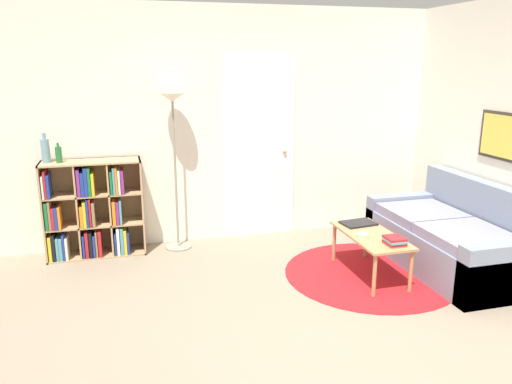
% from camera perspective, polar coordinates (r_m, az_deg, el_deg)
% --- Properties ---
extents(ground_plane, '(14.00, 14.00, 0.00)m').
position_cam_1_polar(ground_plane, '(3.61, 8.23, -19.11)').
color(ground_plane, gray).
extents(wall_back, '(7.61, 0.11, 2.60)m').
position_cam_1_polar(wall_back, '(5.67, -2.26, 7.47)').
color(wall_back, silver).
rests_on(wall_back, ground_plane).
extents(wall_right, '(0.08, 5.73, 2.60)m').
position_cam_1_polar(wall_right, '(5.49, 25.86, 5.89)').
color(wall_right, silver).
rests_on(wall_right, ground_plane).
extents(rug, '(1.66, 1.66, 0.01)m').
position_cam_1_polar(rug, '(5.04, 12.92, -9.05)').
color(rug, '#B2191E').
rests_on(rug, ground_plane).
extents(bookshelf, '(1.00, 0.34, 1.02)m').
position_cam_1_polar(bookshelf, '(5.50, -18.36, -2.20)').
color(bookshelf, tan).
rests_on(bookshelf, ground_plane).
extents(floor_lamp, '(0.28, 0.28, 1.69)m').
position_cam_1_polar(floor_lamp, '(5.32, -9.42, 7.67)').
color(floor_lamp, gray).
rests_on(floor_lamp, ground_plane).
extents(couch, '(0.91, 1.77, 0.85)m').
position_cam_1_polar(couch, '(5.39, 21.75, -5.04)').
color(couch, gray).
rests_on(couch, ground_plane).
extents(coffee_table, '(0.44, 0.94, 0.42)m').
position_cam_1_polar(coffee_table, '(4.88, 12.98, -5.25)').
color(coffee_table, '#AD7F51').
rests_on(coffee_table, ground_plane).
extents(laptop, '(0.35, 0.27, 0.02)m').
position_cam_1_polar(laptop, '(5.12, 11.61, -3.51)').
color(laptop, black).
rests_on(laptop, coffee_table).
extents(bowl, '(0.12, 0.12, 0.04)m').
position_cam_1_polar(bowl, '(4.75, 12.09, -4.89)').
color(bowl, '#9ED193').
rests_on(bowl, coffee_table).
extents(book_stack_on_table, '(0.16, 0.18, 0.08)m').
position_cam_1_polar(book_stack_on_table, '(4.62, 15.57, -5.43)').
color(book_stack_on_table, olive).
rests_on(book_stack_on_table, coffee_table).
extents(bottle_left, '(0.08, 0.08, 0.30)m').
position_cam_1_polar(bottle_left, '(5.42, -22.93, 4.41)').
color(bottle_left, '#6B93A3').
rests_on(bottle_left, bookshelf).
extents(bottle_middle, '(0.06, 0.06, 0.20)m').
position_cam_1_polar(bottle_middle, '(5.37, -21.62, 4.02)').
color(bottle_middle, '#236633').
rests_on(bottle_middle, bookshelf).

